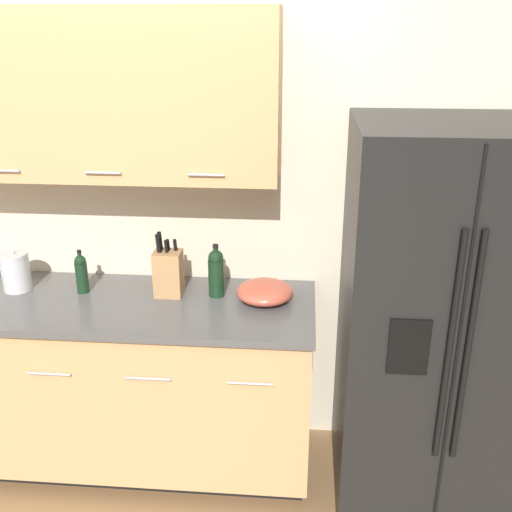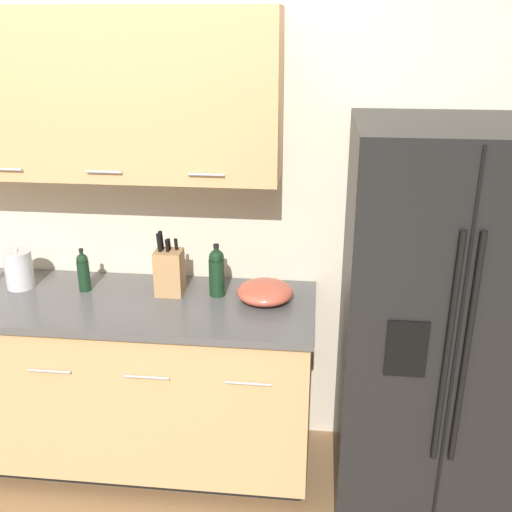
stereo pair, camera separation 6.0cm
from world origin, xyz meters
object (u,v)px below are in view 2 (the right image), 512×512
(refrigerator, at_px, (437,326))
(wine_bottle, at_px, (217,271))
(oil_bottle, at_px, (83,271))
(steel_canister, at_px, (19,269))
(knife_block, at_px, (169,271))
(mixing_bowl, at_px, (265,292))

(refrigerator, height_order, wine_bottle, refrigerator)
(oil_bottle, relative_size, steel_canister, 1.06)
(wine_bottle, height_order, steel_canister, wine_bottle)
(steel_canister, bearing_deg, oil_bottle, -0.16)
(knife_block, bearing_deg, steel_canister, -179.68)
(wine_bottle, distance_m, oil_bottle, 0.66)
(refrigerator, bearing_deg, knife_block, 173.25)
(knife_block, distance_m, steel_canister, 0.76)
(knife_block, height_order, mixing_bowl, knife_block)
(wine_bottle, height_order, mixing_bowl, wine_bottle)
(knife_block, distance_m, mixing_bowl, 0.47)
(refrigerator, xyz_separation_m, knife_block, (-1.25, 0.15, 0.15))
(knife_block, relative_size, mixing_bowl, 1.18)
(wine_bottle, distance_m, mixing_bowl, 0.25)
(knife_block, bearing_deg, mixing_bowl, -3.70)
(knife_block, height_order, steel_canister, knife_block)
(knife_block, relative_size, wine_bottle, 1.22)
(refrigerator, relative_size, knife_block, 5.66)
(refrigerator, relative_size, steel_canister, 8.72)
(oil_bottle, bearing_deg, knife_block, 0.68)
(oil_bottle, xyz_separation_m, steel_canister, (-0.33, 0.00, -0.01))
(knife_block, xyz_separation_m, mixing_bowl, (0.47, -0.03, -0.07))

